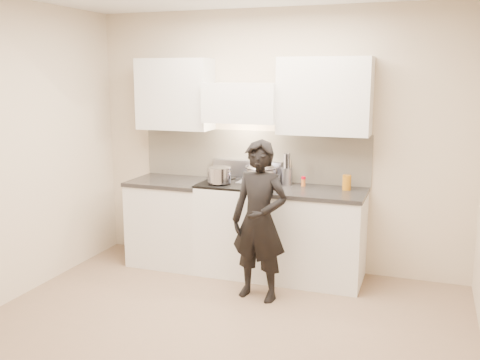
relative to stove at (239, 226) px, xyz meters
name	(u,v)px	position (x,y,z in m)	size (l,w,h in m)	color
ground_plane	(214,334)	(0.30, -1.42, -0.47)	(4.00, 4.00, 0.00)	#826750
room_shell	(223,129)	(0.24, -1.05, 1.12)	(4.04, 3.54, 2.70)	beige
stove	(239,226)	(0.00, 0.00, 0.00)	(0.76, 0.65, 0.96)	white
counter_right	(317,236)	(0.83, 0.00, -0.01)	(0.92, 0.67, 0.92)	silver
counter_left	(172,221)	(-0.78, 0.00, -0.01)	(0.82, 0.67, 0.92)	silver
wok	(262,171)	(0.20, 0.14, 0.58)	(0.35, 0.41, 0.28)	#A3A1AE
stock_pot	(219,175)	(-0.16, -0.14, 0.56)	(0.31, 0.31, 0.16)	#A3A1AE
utensil_crock	(286,175)	(0.46, 0.18, 0.54)	(0.12, 0.12, 0.32)	#9496A8
spice_jar	(303,181)	(0.64, 0.15, 0.50)	(0.04, 0.04, 0.10)	#CB6A2A
oil_glass	(347,182)	(1.08, 0.12, 0.52)	(0.08, 0.08, 0.15)	#AF6912
person	(259,221)	(0.42, -0.61, 0.26)	(0.54, 0.35, 1.47)	black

